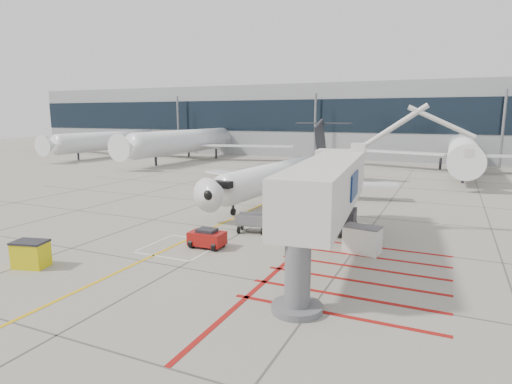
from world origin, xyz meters
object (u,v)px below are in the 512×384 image
at_px(pushback_tug, 207,237).
at_px(jet_bridge, 325,197).
at_px(regional_jet, 270,162).
at_px(spill_bin, 31,254).

bearing_deg(pushback_tug, jet_bridge, 1.11).
distance_m(regional_jet, spill_bin, 22.67).
height_order(regional_jet, jet_bridge, jet_bridge).
xyz_separation_m(regional_jet, pushback_tug, (2.05, -14.98, -3.09)).
bearing_deg(jet_bridge, pushback_tug, 176.72).
height_order(regional_jet, pushback_tug, regional_jet).
distance_m(pushback_tug, spill_bin, 9.77).
bearing_deg(pushback_tug, spill_bin, -135.77).
relative_size(regional_jet, spill_bin, 16.67).
bearing_deg(spill_bin, regional_jet, 62.96).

